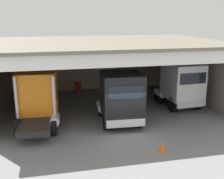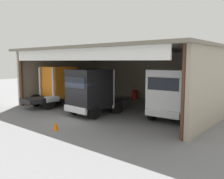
# 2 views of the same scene
# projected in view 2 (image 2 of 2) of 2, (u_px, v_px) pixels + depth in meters

# --- Properties ---
(ground_plane) EXTENTS (80.00, 80.00, 0.00)m
(ground_plane) POSITION_uv_depth(u_px,v_px,m) (78.00, 118.00, 16.83)
(ground_plane) COLOR slate
(ground_plane) RESTS_ON ground
(workshop_shed) EXTENTS (16.31, 11.50, 5.04)m
(workshop_shed) POSITION_uv_depth(u_px,v_px,m) (130.00, 66.00, 21.23)
(workshop_shed) COLOR #9E937F
(workshop_shed) RESTS_ON ground
(truck_orange_center_left_bay) EXTENTS (2.64, 4.72, 3.50)m
(truck_orange_center_left_bay) POSITION_uv_depth(u_px,v_px,m) (57.00, 85.00, 21.45)
(truck_orange_center_left_bay) COLOR orange
(truck_orange_center_left_bay) RESTS_ON ground
(truck_black_yard_outside) EXTENTS (2.69, 5.16, 3.40)m
(truck_black_yard_outside) POSITION_uv_depth(u_px,v_px,m) (92.00, 91.00, 17.67)
(truck_black_yard_outside) COLOR black
(truck_black_yard_outside) RESTS_ON ground
(truck_white_center_bay) EXTENTS (2.79, 5.05, 3.45)m
(truck_white_center_bay) POSITION_uv_depth(u_px,v_px,m) (172.00, 93.00, 16.09)
(truck_white_center_bay) COLOR white
(truck_white_center_bay) RESTS_ON ground
(oil_drum) EXTENTS (0.58, 0.58, 0.92)m
(oil_drum) POSITION_uv_depth(u_px,v_px,m) (135.00, 94.00, 25.49)
(oil_drum) COLOR #B21E19
(oil_drum) RESTS_ON ground
(tool_cart) EXTENTS (0.90, 0.60, 1.00)m
(tool_cart) POSITION_uv_depth(u_px,v_px,m) (172.00, 100.00, 21.84)
(tool_cart) COLOR red
(tool_cart) RESTS_ON ground
(traffic_cone) EXTENTS (0.36, 0.36, 0.56)m
(traffic_cone) POSITION_uv_depth(u_px,v_px,m) (55.00, 126.00, 13.87)
(traffic_cone) COLOR orange
(traffic_cone) RESTS_ON ground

